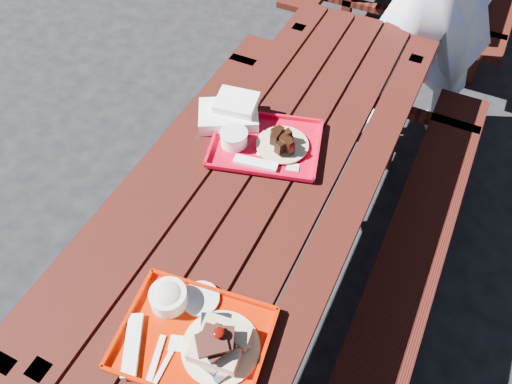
# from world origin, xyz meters

# --- Properties ---
(ground) EXTENTS (60.00, 60.00, 0.00)m
(ground) POSITION_xyz_m (0.00, 0.00, 0.00)
(ground) COLOR black
(ground) RESTS_ON ground
(picnic_table_near) EXTENTS (1.41, 2.40, 0.75)m
(picnic_table_near) POSITION_xyz_m (-0.00, 0.00, 0.56)
(picnic_table_near) COLOR #3B110B
(picnic_table_near) RESTS_ON ground
(near_tray) EXTENTS (0.48, 0.39, 0.14)m
(near_tray) POSITION_xyz_m (0.05, -0.67, 0.78)
(near_tray) COLOR #B61900
(near_tray) RESTS_ON picnic_table_near
(far_tray) EXTENTS (0.50, 0.43, 0.07)m
(far_tray) POSITION_xyz_m (-0.10, 0.12, 0.77)
(far_tray) COLOR red
(far_tray) RESTS_ON picnic_table_near
(white_cloth) EXTENTS (0.30, 0.27, 0.10)m
(white_cloth) POSITION_xyz_m (-0.29, 0.21, 0.79)
(white_cloth) COLOR white
(white_cloth) RESTS_ON picnic_table_near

